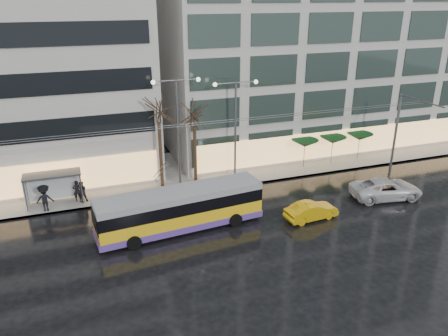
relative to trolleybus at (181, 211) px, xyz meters
name	(u,v)px	position (x,y,z in m)	size (l,w,h in m)	color
ground	(192,257)	(-0.26, -3.62, -1.45)	(140.00, 140.00, 0.00)	black
sidewalk	(172,172)	(1.74, 10.38, -1.37)	(80.00, 10.00, 0.15)	gray
kerb	(186,193)	(1.74, 5.43, -1.37)	(80.00, 0.10, 0.15)	slate
building_right	(316,22)	(18.74, 15.38, 11.20)	(32.00, 14.00, 25.00)	#A9A7A1
trolleybus	(181,211)	(0.00, 0.00, 0.00)	(11.71, 4.79, 5.36)	gold
catenary	(175,151)	(0.74, 4.32, 2.80)	(42.24, 5.12, 7.00)	#595B60
bus_shelter	(48,182)	(-8.64, 7.07, 0.51)	(4.20, 1.60, 2.51)	#595B60
street_lamp_near	(178,118)	(1.74, 7.18, 4.54)	(3.96, 0.36, 9.03)	#595B60
street_lamp_far	(235,116)	(6.74, 7.18, 4.26)	(3.96, 0.36, 8.53)	#595B60
tree_a	(158,106)	(0.24, 7.38, 5.64)	(3.20, 3.20, 8.40)	black
tree_b	(194,111)	(3.24, 7.58, 4.95)	(3.20, 3.20, 7.70)	black
parasol_a	(305,143)	(13.74, 7.38, 1.00)	(2.50, 2.50, 2.65)	#595B60
parasol_b	(333,140)	(16.74, 7.38, 1.00)	(2.50, 2.50, 2.65)	#595B60
parasol_c	(360,137)	(19.74, 7.38, 1.00)	(2.50, 2.50, 2.65)	#595B60
taxi_b	(311,211)	(9.29, -1.72, -0.79)	(1.39, 3.98, 1.31)	#D9A30B
sedan_silver	(386,189)	(16.75, -0.58, -0.66)	(2.62, 5.69, 1.58)	silver
pedestrian_a	(76,184)	(-6.62, 6.80, 0.14)	(1.06, 1.08, 2.19)	black
pedestrian_b	(82,192)	(-6.28, 6.55, -0.45)	(0.94, 0.80, 1.69)	black
pedestrian_c	(44,197)	(-8.94, 5.83, -0.16)	(1.27, 0.85, 2.11)	black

